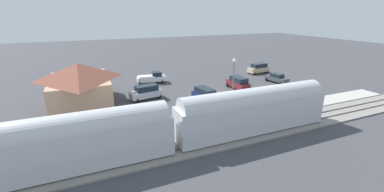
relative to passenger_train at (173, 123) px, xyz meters
The scene contains 13 objects.
ground_plane 19.89m from the passenger_train, 44.65° to the right, with size 200.00×200.00×0.00m, color #424247.
railway_track 14.10m from the passenger_train, 90.00° to the right, with size 4.80×70.00×0.30m.
platform 14.65m from the passenger_train, 73.87° to the right, with size 3.20×46.00×0.30m.
passenger_train is the anchor object (origin of this frame).
station_building 19.77m from the passenger_train, 24.41° to the left, with size 11.96×8.84×6.13m.
pedestrian_on_platform 21.58m from the passenger_train, 80.39° to the right, with size 0.36×0.36×1.71m.
suv_navy 14.55m from the passenger_train, 38.83° to the right, with size 5.14×2.95×2.22m.
pickup_white 25.68m from the passenger_train, 10.09° to the right, with size 2.50×5.57×2.14m.
suv_silver 16.45m from the passenger_train, ahead, with size 2.66×5.14×2.22m.
suv_tan 37.15m from the passenger_train, 50.29° to the right, with size 2.38×5.05×2.22m.
sedan_charcoal 31.39m from the passenger_train, 59.42° to the right, with size 4.75×2.84×1.74m.
suv_maroon 23.23m from the passenger_train, 49.21° to the right, with size 4.93×2.46×2.22m.
light_pole_near_platform 13.07m from the passenger_train, 58.33° to the right, with size 0.44×0.44×7.29m.
Camera 1 is at (-35.31, 21.10, 13.12)m, focal length 23.62 mm.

